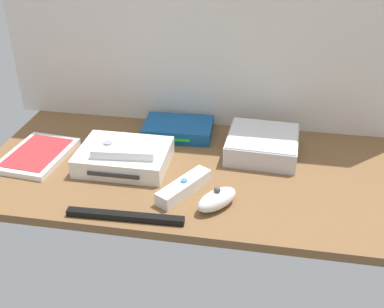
% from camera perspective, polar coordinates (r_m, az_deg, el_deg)
% --- Properties ---
extents(ground_plane, '(1.00, 0.48, 0.02)m').
position_cam_1_polar(ground_plane, '(1.10, 0.00, -2.25)').
color(ground_plane, brown).
rests_on(ground_plane, ground).
extents(back_wall, '(1.10, 0.01, 0.64)m').
position_cam_1_polar(back_wall, '(1.20, 2.12, 17.70)').
color(back_wall, silver).
rests_on(back_wall, ground).
extents(game_console, '(0.21, 0.17, 0.04)m').
position_cam_1_polar(game_console, '(1.11, -8.36, -0.34)').
color(game_console, white).
rests_on(game_console, ground_plane).
extents(mini_computer, '(0.18, 0.18, 0.05)m').
position_cam_1_polar(mini_computer, '(1.15, 8.66, 1.19)').
color(mini_computer, silver).
rests_on(mini_computer, ground_plane).
extents(game_case, '(0.15, 0.20, 0.02)m').
position_cam_1_polar(game_case, '(1.20, -18.50, -0.11)').
color(game_case, white).
rests_on(game_case, ground_plane).
extents(network_router, '(0.18, 0.13, 0.03)m').
position_cam_1_polar(network_router, '(1.24, -1.72, 3.12)').
color(network_router, '#145193').
rests_on(network_router, ground_plane).
extents(remote_wand, '(0.10, 0.15, 0.03)m').
position_cam_1_polar(remote_wand, '(1.00, -0.81, -4.13)').
color(remote_wand, white).
rests_on(remote_wand, ground_plane).
extents(remote_nunchuk, '(0.10, 0.10, 0.05)m').
position_cam_1_polar(remote_nunchuk, '(0.96, 3.09, -5.60)').
color(remote_nunchuk, white).
rests_on(remote_nunchuk, ground_plane).
extents(remote_classic_pad, '(0.15, 0.09, 0.02)m').
position_cam_1_polar(remote_classic_pad, '(1.08, -8.23, 0.73)').
color(remote_classic_pad, white).
rests_on(remote_classic_pad, game_console).
extents(sensor_bar, '(0.24, 0.03, 0.01)m').
position_cam_1_polar(sensor_bar, '(0.94, -8.24, -7.62)').
color(sensor_bar, black).
rests_on(sensor_bar, ground_plane).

